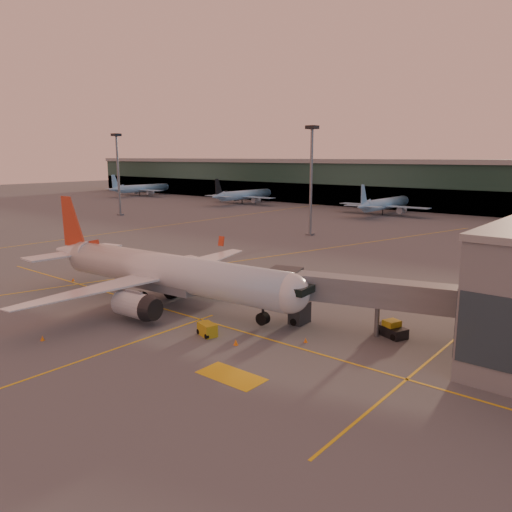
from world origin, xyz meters
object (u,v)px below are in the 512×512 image
Objects in this scene: main_airplane at (162,272)px; catering_truck at (195,269)px; gpu_cart at (207,330)px; pushback_tug at (391,330)px.

catering_truck is at bearing 109.46° from main_airplane.
gpu_cart is at bearing -24.67° from main_airplane.
catering_truck is at bearing -161.38° from pushback_tug.
catering_truck reaches higher than pushback_tug.
gpu_cart is at bearing -31.09° from catering_truck.
catering_truck is at bearing 156.84° from gpu_cart.
gpu_cart is (16.99, -14.49, -1.53)m from catering_truck.
catering_truck is 2.02× the size of gpu_cart.
pushback_tug is (15.08, 12.28, 0.04)m from gpu_cart.
main_airplane is at bearing 177.49° from gpu_cart.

